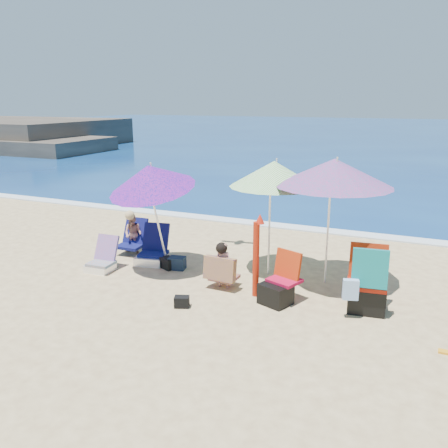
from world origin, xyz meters
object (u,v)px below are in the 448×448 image
at_px(furled_umbrella, 257,252).
at_px(person_center, 222,266).
at_px(umbrella_turquoise, 334,173).
at_px(umbrella_striped, 274,174).
at_px(umbrella_blue, 150,177).
at_px(chair_rainbow, 102,262).
at_px(chair_navy, 153,253).
at_px(camp_chair_left, 278,288).
at_px(person_left, 133,234).
at_px(camp_chair_right, 367,288).

height_order(furled_umbrella, person_center, furled_umbrella).
relative_size(umbrella_turquoise, umbrella_striped, 1.14).
distance_m(umbrella_blue, chair_rainbow, 2.02).
height_order(furled_umbrella, chair_navy, furled_umbrella).
distance_m(umbrella_striped, chair_navy, 3.11).
xyz_separation_m(furled_umbrella, camp_chair_left, (0.45, -0.13, -0.56)).
bearing_deg(umbrella_blue, person_left, 142.38).
distance_m(umbrella_blue, camp_chair_left, 3.27).
bearing_deg(umbrella_striped, furled_umbrella, -85.10).
distance_m(furled_umbrella, chair_rainbow, 3.36).
distance_m(camp_chair_right, person_center, 2.54).
height_order(chair_navy, camp_chair_left, camp_chair_left).
bearing_deg(person_left, camp_chair_left, -18.59).
bearing_deg(furled_umbrella, umbrella_turquoise, 45.12).
xyz_separation_m(umbrella_turquoise, furled_umbrella, (-1.06, -1.06, -1.29)).
bearing_deg(person_left, person_center, -21.80).
distance_m(furled_umbrella, person_center, 0.80).
bearing_deg(umbrella_blue, person_center, -9.71).
relative_size(camp_chair_left, person_center, 1.00).
xyz_separation_m(umbrella_striped, furled_umbrella, (0.10, -1.22, -1.17)).
bearing_deg(umbrella_striped, camp_chair_right, -28.94).
distance_m(umbrella_turquoise, camp_chair_right, 2.10).
bearing_deg(person_center, camp_chair_left, -10.63).
xyz_separation_m(umbrella_striped, person_left, (-3.24, -0.07, -1.54)).
bearing_deg(person_left, chair_navy, -27.37).
xyz_separation_m(umbrella_turquoise, camp_chair_right, (0.80, -0.93, -1.71)).
height_order(umbrella_striped, chair_rainbow, umbrella_striped).
xyz_separation_m(umbrella_turquoise, umbrella_blue, (-3.39, -0.70, -0.20)).
bearing_deg(chair_rainbow, person_center, 3.02).
distance_m(umbrella_turquoise, camp_chair_left, 2.28).
xyz_separation_m(chair_rainbow, person_left, (-0.05, 1.20, 0.27)).
bearing_deg(umbrella_striped, umbrella_turquoise, -7.64).
relative_size(umbrella_striped, camp_chair_right, 2.02).
bearing_deg(umbrella_striped, umbrella_blue, -159.08).
bearing_deg(chair_navy, umbrella_blue, -55.42).
height_order(camp_chair_right, person_center, camp_chair_right).
relative_size(furled_umbrella, person_left, 1.51).
height_order(umbrella_blue, person_center, umbrella_blue).
xyz_separation_m(chair_rainbow, camp_chair_left, (3.75, -0.08, 0.08)).
bearing_deg(chair_navy, umbrella_striped, 10.26).
bearing_deg(furled_umbrella, person_left, 161.10).
distance_m(person_center, person_left, 2.86).
relative_size(umbrella_turquoise, person_left, 2.63).
relative_size(chair_rainbow, camp_chair_right, 0.61).
bearing_deg(umbrella_blue, chair_navy, 124.58).
distance_m(umbrella_striped, chair_rainbow, 3.89).
distance_m(umbrella_turquoise, chair_rainbow, 4.89).
bearing_deg(umbrella_turquoise, chair_rainbow, -165.64).
distance_m(chair_navy, person_center, 2.05).
height_order(umbrella_turquoise, umbrella_striped, umbrella_turquoise).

